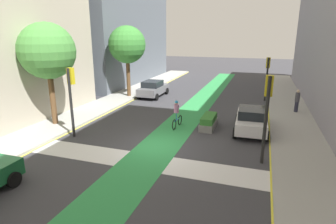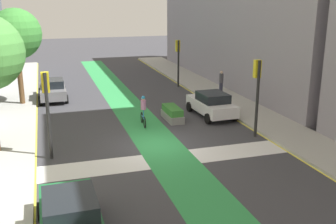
% 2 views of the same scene
% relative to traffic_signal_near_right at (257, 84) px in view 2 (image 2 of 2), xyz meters
% --- Properties ---
extents(ground_plane, '(120.00, 120.00, 0.00)m').
position_rel_traffic_signal_near_right_xyz_m(ground_plane, '(-5.55, 0.20, -2.95)').
color(ground_plane, '#38383D').
extents(bike_lane_paint, '(2.40, 60.00, 0.01)m').
position_rel_traffic_signal_near_right_xyz_m(bike_lane_paint, '(-5.40, 0.20, -2.95)').
color(bike_lane_paint, '#2D8C47').
rests_on(bike_lane_paint, ground_plane).
extents(crosswalk_band, '(12.00, 1.80, 0.01)m').
position_rel_traffic_signal_near_right_xyz_m(crosswalk_band, '(-5.55, -1.80, -2.95)').
color(crosswalk_band, silver).
rests_on(crosswalk_band, ground_plane).
extents(sidewalk_left, '(3.00, 60.00, 0.15)m').
position_rel_traffic_signal_near_right_xyz_m(sidewalk_left, '(-13.05, 0.20, -2.88)').
color(sidewalk_left, '#9E9E99').
rests_on(sidewalk_left, ground_plane).
extents(curb_stripe_left, '(0.16, 60.00, 0.01)m').
position_rel_traffic_signal_near_right_xyz_m(curb_stripe_left, '(-11.55, 0.20, -2.95)').
color(curb_stripe_left, yellow).
rests_on(curb_stripe_left, ground_plane).
extents(sidewalk_right, '(3.00, 60.00, 0.15)m').
position_rel_traffic_signal_near_right_xyz_m(sidewalk_right, '(1.95, 0.20, -2.88)').
color(sidewalk_right, '#9E9E99').
rests_on(sidewalk_right, ground_plane).
extents(curb_stripe_right, '(0.16, 60.00, 0.01)m').
position_rel_traffic_signal_near_right_xyz_m(curb_stripe_right, '(0.45, 0.20, -2.95)').
color(curb_stripe_right, yellow).
rests_on(curb_stripe_right, ground_plane).
extents(traffic_signal_near_right, '(0.35, 0.52, 4.21)m').
position_rel_traffic_signal_near_right_xyz_m(traffic_signal_near_right, '(0.00, 0.00, 0.00)').
color(traffic_signal_near_right, black).
rests_on(traffic_signal_near_right, ground_plane).
extents(traffic_signal_near_left, '(0.35, 0.52, 4.12)m').
position_rel_traffic_signal_near_right_xyz_m(traffic_signal_near_left, '(-10.79, 0.09, -0.06)').
color(traffic_signal_near_left, black).
rests_on(traffic_signal_near_left, ground_plane).
extents(traffic_signal_far_right, '(0.35, 0.52, 3.94)m').
position_rel_traffic_signal_near_right_xyz_m(traffic_signal_far_right, '(0.09, 13.55, -0.18)').
color(traffic_signal_far_right, black).
rests_on(traffic_signal_far_right, ground_plane).
extents(car_white_right_far, '(2.16, 4.27, 1.57)m').
position_rel_traffic_signal_near_right_xyz_m(car_white_right_far, '(-0.73, 4.28, -2.15)').
color(car_white_right_far, silver).
rests_on(car_white_right_far, ground_plane).
extents(car_grey_left_far, '(2.02, 4.20, 1.57)m').
position_rel_traffic_signal_near_right_xyz_m(car_grey_left_far, '(-10.34, 11.76, -2.15)').
color(car_grey_left_far, slate).
rests_on(car_grey_left_far, ground_plane).
extents(car_green_left_near, '(2.07, 4.22, 1.57)m').
position_rel_traffic_signal_near_right_xyz_m(car_green_left_near, '(-10.37, -7.16, -2.15)').
color(car_green_left_near, '#196033').
rests_on(car_green_left_near, ground_plane).
extents(cyclist_in_lane, '(0.32, 1.73, 1.86)m').
position_rel_traffic_signal_near_right_xyz_m(cyclist_in_lane, '(-5.41, 3.56, -1.98)').
color(cyclist_in_lane, black).
rests_on(cyclist_in_lane, ground_plane).
extents(pedestrian_sidewalk_right_a, '(0.34, 0.34, 1.73)m').
position_rel_traffic_signal_near_right_xyz_m(pedestrian_sidewalk_right_a, '(2.38, 9.68, -1.92)').
color(pedestrian_sidewalk_right_a, '#262638').
rests_on(pedestrian_sidewalk_right_a, sidewalk_right).
extents(street_tree_far, '(3.46, 3.46, 6.58)m').
position_rel_traffic_signal_near_right_xyz_m(street_tree_far, '(-12.47, 10.75, 2.02)').
color(street_tree_far, brown).
rests_on(street_tree_far, sidewalk_left).
extents(median_planter, '(0.86, 2.27, 0.85)m').
position_rel_traffic_signal_near_right_xyz_m(median_planter, '(-3.40, 4.19, -2.55)').
color(median_planter, slate).
rests_on(median_planter, ground_plane).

